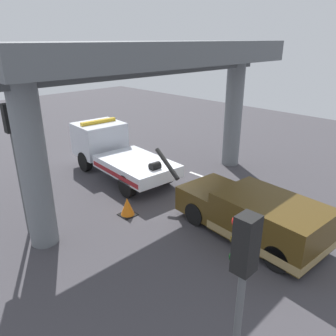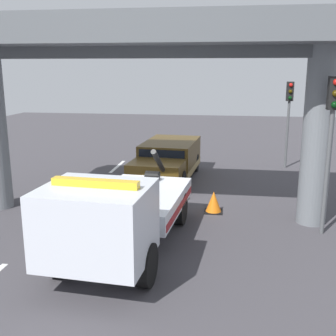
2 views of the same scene
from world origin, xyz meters
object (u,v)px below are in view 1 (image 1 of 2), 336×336
(tow_truck_white, at_px, (114,150))
(towed_van_green, at_px, (255,216))
(traffic_light_far, at_px, (13,143))
(traffic_light_near, at_px, (241,282))
(traffic_cone_orange, at_px, (127,207))

(tow_truck_white, bearing_deg, towed_van_green, 179.55)
(tow_truck_white, xyz_separation_m, traffic_light_far, (-2.43, 5.48, 2.10))
(tow_truck_white, height_order, traffic_light_near, traffic_light_near)
(traffic_light_far, relative_size, traffic_cone_orange, 6.29)
(traffic_cone_orange, bearing_deg, traffic_light_near, 155.31)
(traffic_light_far, bearing_deg, tow_truck_white, -66.10)
(towed_van_green, bearing_deg, traffic_light_far, 43.77)
(tow_truck_white, relative_size, towed_van_green, 1.37)
(traffic_light_far, bearing_deg, traffic_cone_orange, -114.28)
(towed_van_green, distance_m, traffic_light_far, 8.23)
(towed_van_green, relative_size, traffic_cone_orange, 7.40)
(tow_truck_white, distance_m, towed_van_green, 8.10)
(tow_truck_white, bearing_deg, traffic_light_far, 113.90)
(towed_van_green, bearing_deg, traffic_cone_orange, 27.47)
(towed_van_green, height_order, traffic_cone_orange, towed_van_green)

